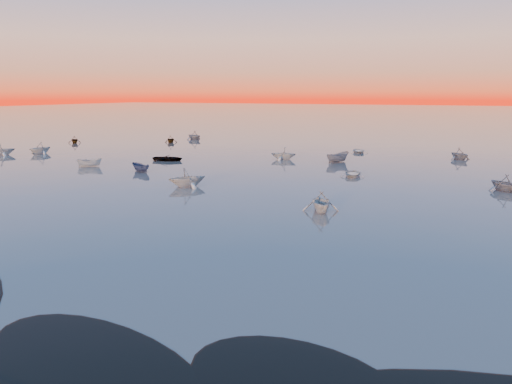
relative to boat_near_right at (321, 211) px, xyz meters
The scene contains 4 objects.
ground 74.03m from the boat_near_right, 93.88° to the left, with size 600.00×600.00×0.00m, color #6D635A.
mud_lobes 27.60m from the boat_near_right, 100.46° to the right, with size 140.00×6.00×0.07m, color black, non-canonical shape.
moored_fleet 27.32m from the boat_near_right, 100.57° to the left, with size 124.00×58.00×1.20m, color silver, non-canonical shape.
boat_near_right is the anchor object (origin of this frame).
Camera 1 is at (16.69, -13.89, 9.98)m, focal length 35.00 mm.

